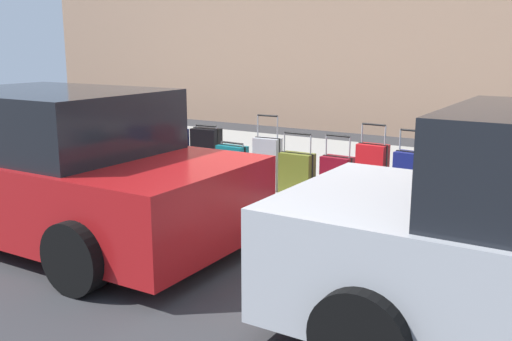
{
  "coord_description": "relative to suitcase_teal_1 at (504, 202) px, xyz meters",
  "views": [
    {
      "loc": [
        -3.24,
        5.79,
        2.07
      ],
      "look_at": [
        0.14,
        0.43,
        0.68
      ],
      "focal_mm": 40.46,
      "sensor_mm": 36.0,
      "label": 1
    }
  ],
  "objects": [
    {
      "name": "suitcase_teal_1",
      "position": [
        0.0,
        0.0,
        0.0
      ],
      "size": [
        0.45,
        0.2,
        0.61
      ],
      "color": "#0F606B",
      "rests_on": "sidewalk_curb"
    },
    {
      "name": "suitcase_navy_10",
      "position": [
        4.56,
        0.05,
        0.08
      ],
      "size": [
        0.47,
        0.25,
        0.96
      ],
      "color": "navy",
      "rests_on": "sidewalk_curb"
    },
    {
      "name": "suitcase_silver_7",
      "position": [
        2.99,
        -0.05,
        0.08
      ],
      "size": [
        0.37,
        0.22,
        1.02
      ],
      "color": "#9EA0A8",
      "rests_on": "sidewalk_curb"
    },
    {
      "name": "fire_hydrant",
      "position": [
        5.56,
        -0.01,
        0.1
      ],
      "size": [
        0.39,
        0.21,
        0.73
      ],
      "color": "red",
      "rests_on": "sidewalk_curb"
    },
    {
      "name": "suitcase_black_2",
      "position": [
        0.52,
        -0.04,
        -0.02
      ],
      "size": [
        0.4,
        0.26,
        0.58
      ],
      "color": "black",
      "rests_on": "sidewalk_curb"
    },
    {
      "name": "suitcase_black_9",
      "position": [
        4.02,
        -0.06,
        0.1
      ],
      "size": [
        0.42,
        0.27,
        0.81
      ],
      "color": "black",
      "rests_on": "sidewalk_curb"
    },
    {
      "name": "suitcase_red_4",
      "position": [
        1.48,
        0.03,
        0.11
      ],
      "size": [
        0.36,
        0.22,
        1.02
      ],
      "color": "red",
      "rests_on": "sidewalk_curb"
    },
    {
      "name": "ground_plane",
      "position": [
        2.32,
        0.65,
        -0.42
      ],
      "size": [
        40.0,
        40.0,
        0.0
      ],
      "primitive_type": "plane",
      "color": "#333335"
    },
    {
      "name": "sidewalk_curb",
      "position": [
        2.32,
        -1.85,
        -0.35
      ],
      "size": [
        18.0,
        5.0,
        0.14
      ],
      "primitive_type": "cube",
      "color": "#9E9B93",
      "rests_on": "ground_plane"
    },
    {
      "name": "suitcase_olive_6",
      "position": [
        2.48,
        0.05,
        0.01
      ],
      "size": [
        0.44,
        0.22,
        0.84
      ],
      "color": "#59601E",
      "rests_on": "sidewalk_curb"
    },
    {
      "name": "suitcase_maroon_5",
      "position": [
        1.96,
        -0.04,
        0.0
      ],
      "size": [
        0.39,
        0.24,
        0.84
      ],
      "color": "maroon",
      "rests_on": "sidewalk_curb"
    },
    {
      "name": "parked_car_red_1",
      "position": [
        4.17,
        2.46,
        0.33
      ],
      "size": [
        4.47,
        2.2,
        1.6
      ],
      "color": "#AD1619",
      "rests_on": "ground_plane"
    },
    {
      "name": "bollard_post",
      "position": [
        6.09,
        0.14,
        0.09
      ],
      "size": [
        0.14,
        0.14,
        0.75
      ],
      "primitive_type": "cylinder",
      "color": "brown",
      "rests_on": "sidewalk_curb"
    },
    {
      "name": "suitcase_teal_8",
      "position": [
        3.49,
        0.05,
        0.01
      ],
      "size": [
        0.44,
        0.21,
        0.63
      ],
      "color": "#0F606B",
      "rests_on": "sidewalk_curb"
    },
    {
      "name": "suitcase_navy_3",
      "position": [
        1.01,
        0.02,
        0.08
      ],
      "size": [
        0.39,
        0.25,
        0.99
      ],
      "color": "navy",
      "rests_on": "sidewalk_curb"
    }
  ]
}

